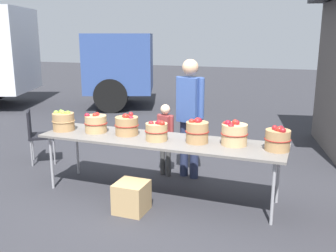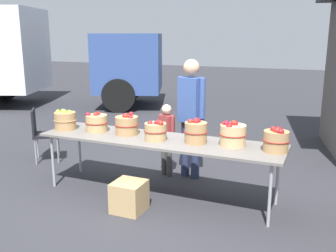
{
  "view_description": "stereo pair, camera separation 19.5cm",
  "coord_description": "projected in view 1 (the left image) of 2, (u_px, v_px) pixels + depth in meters",
  "views": [
    {
      "loc": [
        1.73,
        -4.24,
        2.02
      ],
      "look_at": [
        0.0,
        0.3,
        0.85
      ],
      "focal_mm": 40.71,
      "sensor_mm": 36.0,
      "label": 1
    },
    {
      "loc": [
        1.91,
        -4.17,
        2.02
      ],
      "look_at": [
        0.0,
        0.3,
        0.85
      ],
      "focal_mm": 40.71,
      "sensor_mm": 36.0,
      "label": 2
    }
  ],
  "objects": [
    {
      "name": "apple_basket_red_0",
      "position": [
        96.0,
        123.0,
        5.06
      ],
      "size": [
        0.31,
        0.31,
        0.27
      ],
      "color": "tan",
      "rests_on": "market_table"
    },
    {
      "name": "apple_basket_red_2",
      "position": [
        157.0,
        131.0,
        4.67
      ],
      "size": [
        0.29,
        0.29,
        0.26
      ],
      "color": "tan",
      "rests_on": "market_table"
    },
    {
      "name": "market_table",
      "position": [
        159.0,
        142.0,
        4.75
      ],
      "size": [
        3.1,
        0.76,
        0.75
      ],
      "color": "slate",
      "rests_on": "ground"
    },
    {
      "name": "apple_basket_red_4",
      "position": [
        234.0,
        133.0,
        4.47
      ],
      "size": [
        0.32,
        0.32,
        0.31
      ],
      "color": "tan",
      "rests_on": "market_table"
    },
    {
      "name": "produce_crate",
      "position": [
        132.0,
        197.0,
        4.43
      ],
      "size": [
        0.36,
        0.36,
        0.36
      ],
      "primitive_type": "cube",
      "color": "tan",
      "rests_on": "ground"
    },
    {
      "name": "apple_basket_red_3",
      "position": [
        197.0,
        131.0,
        4.57
      ],
      "size": [
        0.29,
        0.29,
        0.3
      ],
      "color": "#A87F51",
      "rests_on": "market_table"
    },
    {
      "name": "ground_plane",
      "position": [
        160.0,
        195.0,
        4.92
      ],
      "size": [
        40.0,
        40.0,
        0.0
      ],
      "primitive_type": "plane",
      "color": "#2D2D33"
    },
    {
      "name": "apple_basket_red_5",
      "position": [
        278.0,
        139.0,
        4.25
      ],
      "size": [
        0.3,
        0.3,
        0.29
      ],
      "color": "#A87F51",
      "rests_on": "market_table"
    },
    {
      "name": "child_customer",
      "position": [
        165.0,
        134.0,
        5.48
      ],
      "size": [
        0.27,
        0.2,
        1.06
      ],
      "rotation": [
        0.0,
        0.0,
        2.8
      ],
      "color": "#3F3F3F",
      "rests_on": "ground"
    },
    {
      "name": "apple_basket_red_1",
      "position": [
        127.0,
        125.0,
        4.93
      ],
      "size": [
        0.32,
        0.32,
        0.28
      ],
      "color": "#A87F51",
      "rests_on": "market_table"
    },
    {
      "name": "folding_chair",
      "position": [
        37.0,
        132.0,
        6.06
      ],
      "size": [
        0.56,
        0.56,
        0.86
      ],
      "rotation": [
        0.0,
        0.0,
        2.21
      ],
      "color": "black",
      "rests_on": "ground"
    },
    {
      "name": "apple_basket_green_0",
      "position": [
        63.0,
        121.0,
        5.16
      ],
      "size": [
        0.31,
        0.31,
        0.27
      ],
      "color": "#A87F51",
      "rests_on": "market_table"
    },
    {
      "name": "vendor_adult",
      "position": [
        190.0,
        109.0,
        5.33
      ],
      "size": [
        0.44,
        0.29,
        1.7
      ],
      "rotation": [
        0.0,
        0.0,
        2.89
      ],
      "color": "#262D4C",
      "rests_on": "ground"
    }
  ]
}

